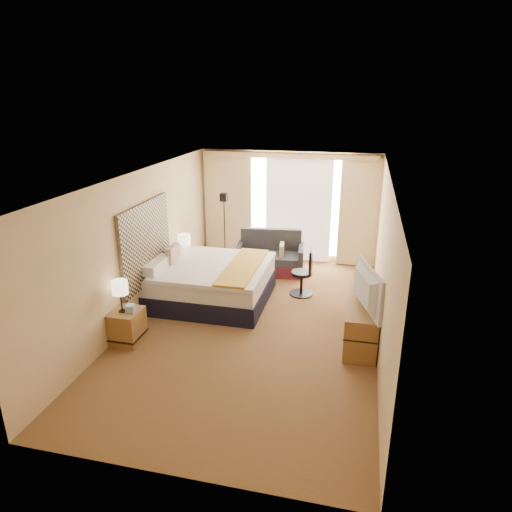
% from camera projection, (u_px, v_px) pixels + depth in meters
% --- Properties ---
extents(floor, '(4.20, 7.00, 0.02)m').
position_uv_depth(floor, '(254.00, 324.00, 8.06)').
color(floor, '#521D17').
rests_on(floor, ground).
extents(ceiling, '(4.20, 7.00, 0.02)m').
position_uv_depth(ceiling, '(254.00, 177.00, 7.18)').
color(ceiling, silver).
rests_on(ceiling, wall_back).
extents(wall_back, '(4.20, 0.02, 2.60)m').
position_uv_depth(wall_back, '(288.00, 207.00, 10.83)').
color(wall_back, '#E8BC8D').
rests_on(wall_back, ground).
extents(wall_front, '(4.20, 0.02, 2.60)m').
position_uv_depth(wall_front, '(170.00, 372.00, 4.42)').
color(wall_front, '#E8BC8D').
rests_on(wall_front, ground).
extents(wall_left, '(0.02, 7.00, 2.60)m').
position_uv_depth(wall_left, '(139.00, 246.00, 8.08)').
color(wall_left, '#E8BC8D').
rests_on(wall_left, ground).
extents(wall_right, '(0.02, 7.00, 2.60)m').
position_uv_depth(wall_right, '(384.00, 265.00, 7.17)').
color(wall_right, '#E8BC8D').
rests_on(wall_right, ground).
extents(headboard, '(0.06, 1.85, 1.50)m').
position_uv_depth(headboard, '(146.00, 243.00, 8.26)').
color(headboard, black).
rests_on(headboard, wall_left).
extents(nightstand_left, '(0.45, 0.52, 0.55)m').
position_uv_depth(nightstand_left, '(127.00, 326.00, 7.41)').
color(nightstand_left, '#935F35').
rests_on(nightstand_left, floor).
extents(nightstand_right, '(0.45, 0.52, 0.55)m').
position_uv_depth(nightstand_right, '(185.00, 271.00, 9.70)').
color(nightstand_right, '#935F35').
rests_on(nightstand_right, floor).
extents(media_dresser, '(0.50, 1.80, 0.70)m').
position_uv_depth(media_dresser, '(361.00, 317.00, 7.55)').
color(media_dresser, '#935F35').
rests_on(media_dresser, floor).
extents(window, '(2.30, 0.02, 2.30)m').
position_uv_depth(window, '(299.00, 207.00, 10.74)').
color(window, white).
rests_on(window, wall_back).
extents(curtains, '(4.12, 0.19, 2.56)m').
position_uv_depth(curtains, '(288.00, 203.00, 10.69)').
color(curtains, '#F7E5AE').
rests_on(curtains, floor).
extents(bed, '(2.19, 2.00, 1.06)m').
position_uv_depth(bed, '(211.00, 281.00, 8.89)').
color(bed, black).
rests_on(bed, floor).
extents(loveseat, '(1.59, 0.98, 0.94)m').
position_uv_depth(loveseat, '(270.00, 259.00, 10.33)').
color(loveseat, '#591923').
rests_on(loveseat, floor).
extents(floor_lamp, '(0.22, 0.22, 1.71)m').
position_uv_depth(floor_lamp, '(224.00, 215.00, 10.47)').
color(floor_lamp, black).
rests_on(floor_lamp, floor).
extents(desk_chair, '(0.47, 0.47, 0.97)m').
position_uv_depth(desk_chair, '(304.00, 275.00, 9.10)').
color(desk_chair, black).
rests_on(desk_chair, floor).
extents(lamp_left, '(0.25, 0.25, 0.54)m').
position_uv_depth(lamp_left, '(120.00, 288.00, 7.15)').
color(lamp_left, black).
rests_on(lamp_left, nightstand_left).
extents(lamp_right, '(0.26, 0.26, 0.55)m').
position_uv_depth(lamp_right, '(184.00, 240.00, 9.43)').
color(lamp_right, black).
rests_on(lamp_right, nightstand_right).
extents(tissue_box, '(0.16, 0.16, 0.12)m').
position_uv_depth(tissue_box, '(130.00, 308.00, 7.27)').
color(tissue_box, '#7FA5C5').
rests_on(tissue_box, nightstand_left).
extents(telephone, '(0.23, 0.21, 0.07)m').
position_uv_depth(telephone, '(186.00, 260.00, 9.43)').
color(telephone, black).
rests_on(telephone, nightstand_right).
extents(television, '(0.52, 1.19, 0.69)m').
position_uv_depth(television, '(361.00, 289.00, 6.93)').
color(television, black).
rests_on(television, media_dresser).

